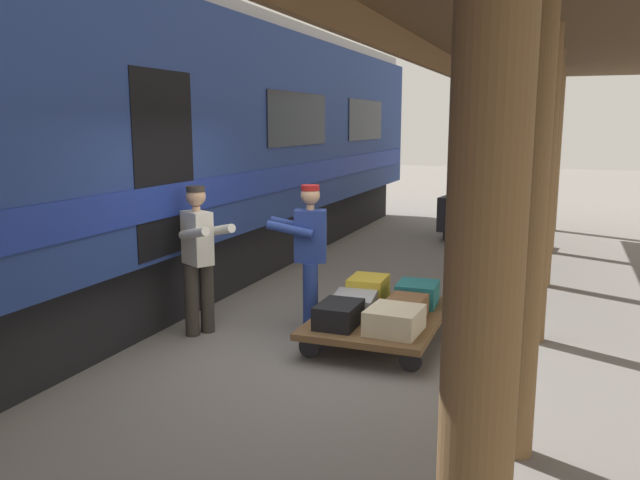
% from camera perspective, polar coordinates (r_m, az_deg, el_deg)
% --- Properties ---
extents(ground_plane, '(60.00, 60.00, 0.00)m').
position_cam_1_polar(ground_plane, '(6.72, 0.43, -10.42)').
color(ground_plane, slate).
extents(platform_canopy, '(3.20, 19.29, 3.56)m').
position_cam_1_polar(platform_canopy, '(5.95, 19.12, 18.04)').
color(platform_canopy, brown).
rests_on(platform_canopy, ground_plane).
extents(train_car, '(3.02, 21.31, 4.00)m').
position_cam_1_polar(train_car, '(8.09, -22.57, 7.30)').
color(train_car, navy).
rests_on(train_car, ground_plane).
extents(luggage_cart, '(1.33, 1.95, 0.30)m').
position_cam_1_polar(luggage_cart, '(7.17, 5.38, -6.96)').
color(luggage_cart, brown).
rests_on(luggage_cart, ground_plane).
extents(suitcase_black_hardshell, '(0.41, 0.56, 0.24)m').
position_cam_1_polar(suitcase_black_hardshell, '(6.72, 1.69, -6.67)').
color(suitcase_black_hardshell, black).
rests_on(suitcase_black_hardshell, luggage_cart).
extents(suitcase_yellow_case, '(0.44, 0.53, 0.28)m').
position_cam_1_polar(suitcase_yellow_case, '(7.69, 4.33, -4.32)').
color(suitcase_yellow_case, gold).
rests_on(suitcase_yellow_case, luggage_cart).
extents(suitcase_brown_leather, '(0.40, 0.48, 0.23)m').
position_cam_1_polar(suitcase_brown_leather, '(7.05, 7.76, -5.98)').
color(suitcase_brown_leather, brown).
rests_on(suitcase_brown_leather, luggage_cart).
extents(suitcase_gray_aluminum, '(0.54, 0.66, 0.20)m').
position_cam_1_polar(suitcase_gray_aluminum, '(7.21, 3.10, -5.65)').
color(suitcase_gray_aluminum, '#9EA0A5').
rests_on(suitcase_gray_aluminum, luggage_cart).
extents(suitcase_teal_softside, '(0.48, 0.53, 0.26)m').
position_cam_1_polar(suitcase_teal_softside, '(7.55, 8.70, -4.76)').
color(suitcase_teal_softside, '#1E666B').
rests_on(suitcase_teal_softside, luggage_cart).
extents(suitcase_cream_canvas, '(0.55, 0.59, 0.25)m').
position_cam_1_polar(suitcase_cream_canvas, '(6.55, 6.67, -7.13)').
color(suitcase_cream_canvas, beige).
rests_on(suitcase_cream_canvas, luggage_cart).
extents(porter_in_overalls, '(0.73, 0.56, 1.70)m').
position_cam_1_polar(porter_in_overalls, '(7.32, -1.02, -1.13)').
color(porter_in_overalls, navy).
rests_on(porter_in_overalls, ground_plane).
extents(porter_by_door, '(0.74, 0.62, 1.70)m').
position_cam_1_polar(porter_by_door, '(7.30, -10.80, -1.35)').
color(porter_by_door, '#332D28').
rests_on(porter_by_door, ground_plane).
extents(baggage_tug, '(1.30, 1.82, 1.30)m').
position_cam_1_polar(baggage_tug, '(13.73, 13.62, 2.77)').
color(baggage_tug, black).
rests_on(baggage_tug, ground_plane).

